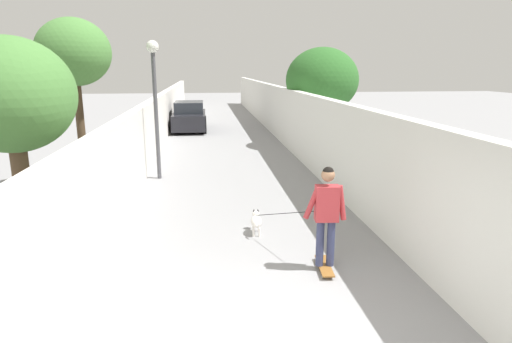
{
  "coord_description": "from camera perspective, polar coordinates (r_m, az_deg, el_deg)",
  "views": [
    {
      "loc": [
        -4.62,
        0.78,
        3.31
      ],
      "look_at": [
        4.81,
        -0.34,
        1.0
      ],
      "focal_mm": 30.05,
      "sensor_mm": 36.0,
      "label": 1
    }
  ],
  "objects": [
    {
      "name": "tree_left_near",
      "position": [
        12.59,
        -23.1,
        14.19
      ],
      "size": [
        1.92,
        1.92,
        4.58
      ],
      "color": "#473523",
      "rests_on": "ground"
    },
    {
      "name": "tree_left_far",
      "position": [
        8.28,
        -29.84,
        8.56
      ],
      "size": [
        2.09,
        2.09,
        3.83
      ],
      "color": "brown",
      "rests_on": "ground"
    },
    {
      "name": "fence_right",
      "position": [
        17.12,
        5.26,
        6.6
      ],
      "size": [
        48.0,
        0.3,
        2.44
      ],
      "primitive_type": "cube",
      "color": "silver",
      "rests_on": "ground"
    },
    {
      "name": "person_skateboarder",
      "position": [
        7.07,
        9.39,
        -4.94
      ],
      "size": [
        0.25,
        0.71,
        1.69
      ],
      "color": "#333859",
      "rests_on": "skateboard"
    },
    {
      "name": "wall_left",
      "position": [
        16.89,
        -13.56,
        5.66
      ],
      "size": [
        48.0,
        0.3,
        2.13
      ],
      "primitive_type": "cube",
      "color": "silver",
      "rests_on": "ground"
    },
    {
      "name": "car_near",
      "position": [
        23.54,
        -8.86,
        7.18
      ],
      "size": [
        4.06,
        1.8,
        1.54
      ],
      "color": "black",
      "rests_on": "ground"
    },
    {
      "name": "tree_right_mid",
      "position": [
        18.28,
        8.78,
        11.91
      ],
      "size": [
        2.99,
        2.99,
        4.13
      ],
      "color": "brown",
      "rests_on": "ground"
    },
    {
      "name": "ground_plane",
      "position": [
        18.93,
        -4.33,
        3.56
      ],
      "size": [
        80.0,
        80.0,
        0.0
      ],
      "primitive_type": "plane",
      "color": "gray"
    },
    {
      "name": "skateboard",
      "position": [
        7.45,
        9.09,
        -12.3
      ],
      "size": [
        0.81,
        0.27,
        0.08
      ],
      "color": "brown",
      "rests_on": "ground"
    },
    {
      "name": "dog",
      "position": [
        8.77,
        0.07,
        -6.57
      ],
      "size": [
        2.07,
        1.08,
        1.06
      ],
      "color": "white",
      "rests_on": "ground"
    },
    {
      "name": "lamp_post",
      "position": [
        13.08,
        -13.36,
        11.12
      ],
      "size": [
        0.36,
        0.36,
        4.07
      ],
      "color": "#4C4C51",
      "rests_on": "ground"
    }
  ]
}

